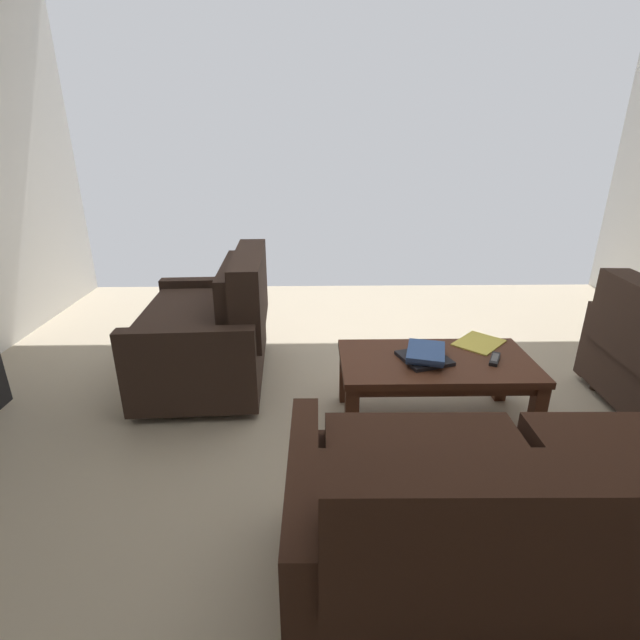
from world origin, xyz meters
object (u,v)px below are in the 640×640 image
Objects in this scene: loveseat_near at (213,329)px; book_stack at (425,354)px; coffee_table at (436,370)px; sofa_main at (556,527)px; loose_magazine at (479,343)px; tv_remote at (495,359)px.

loveseat_near is 3.36× the size of book_stack.
book_stack is (0.07, 0.00, 0.10)m from coffee_table.
sofa_main reaches higher than loose_magazine.
sofa_main is 1.66× the size of coffee_table.
tv_remote is at bearing 175.34° from coffee_table.
coffee_table is 0.38m from loose_magazine.
book_stack is 0.39m from tv_remote.
tv_remote is (-1.67, 0.57, 0.04)m from loveseat_near.
loose_magazine is (-0.38, -0.21, -0.03)m from book_stack.
book_stack is at bearing -81.51° from sofa_main.
sofa_main is 1.15m from tv_remote.
loose_magazine is (0.01, -0.24, -0.01)m from tv_remote.
loveseat_near is at bearing -18.73° from tv_remote.
sofa_main is 6.17× the size of loose_magazine.
loveseat_near reaches higher than loose_magazine.
sofa_main is 2.24m from loveseat_near.
loose_magazine is (-1.67, 0.33, 0.04)m from loveseat_near.
sofa_main is at bearing 98.49° from book_stack.
book_stack is (0.17, -1.15, 0.08)m from sofa_main.
loveseat_near reaches higher than book_stack.
book_stack is at bearing 3.43° from coffee_table.
loose_magazine is at bearing -145.88° from coffee_table.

